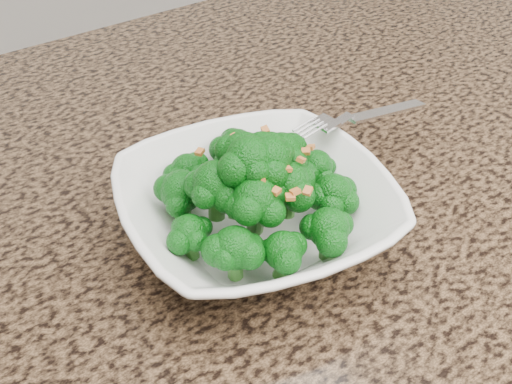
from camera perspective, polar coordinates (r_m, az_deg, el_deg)
granite_counter at (r=0.64m, az=6.08°, el=-2.28°), size 1.64×1.04×0.03m
bowl at (r=0.57m, az=-0.00°, el=-1.63°), size 0.28×0.28×0.06m
broccoli_pile at (r=0.54m, az=-0.00°, el=3.65°), size 0.21×0.21×0.07m
garlic_topping at (r=0.52m, az=-0.00°, el=7.10°), size 0.13×0.13×0.01m
fork at (r=0.64m, az=7.97°, el=6.45°), size 0.20×0.05×0.01m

